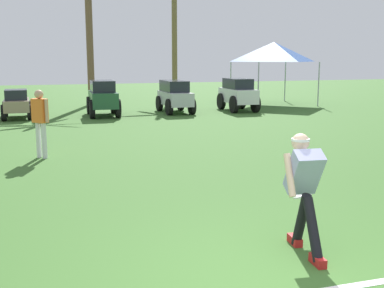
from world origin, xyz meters
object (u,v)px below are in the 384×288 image
parked_car_slot_c (17,103)px  frisbee_in_flight (302,196)px  frisbee_thrower (304,186)px  parked_car_slot_f (238,94)px  palm_tree_far_left (89,23)px  parked_car_slot_d (103,97)px  palm_tree_left_of_centre (174,20)px  event_tent (274,52)px  teammate_near_sideline (40,117)px  parked_car_slot_e (175,95)px

parked_car_slot_c → frisbee_in_flight: bearing=-75.5°
frisbee_thrower → parked_car_slot_f: size_ratio=0.58×
parked_car_slot_f → palm_tree_far_left: bearing=138.6°
parked_car_slot_d → palm_tree_left_of_centre: 9.88m
event_tent → frisbee_in_flight: bearing=-116.9°
teammate_near_sideline → parked_car_slot_e: 9.82m
parked_car_slot_e → teammate_near_sideline: bearing=-124.8°
frisbee_in_flight → parked_car_slot_e: parked_car_slot_e is taller
parked_car_slot_f → palm_tree_far_left: (-5.67, 5.00, 3.20)m
frisbee_in_flight → parked_car_slot_d: parked_car_slot_d is taller
parked_car_slot_f → palm_tree_left_of_centre: size_ratio=0.32×
palm_tree_left_of_centre → parked_car_slot_e: bearing=-106.7°
teammate_near_sideline → parked_car_slot_f: bearing=43.0°
frisbee_thrower → teammate_near_sideline: size_ratio=0.89×
parked_car_slot_f → palm_tree_far_left: 8.21m
frisbee_thrower → parked_car_slot_c: bearing=103.1°
parked_car_slot_c → palm_tree_far_left: 6.76m
parked_car_slot_c → event_tent: (11.91, 1.87, 2.00)m
frisbee_in_flight → parked_car_slot_c: (-3.69, 14.32, 0.03)m
frisbee_thrower → event_tent: size_ratio=0.42×
teammate_near_sideline → palm_tree_far_left: 13.49m
frisbee_thrower → parked_car_slot_e: size_ratio=0.57×
parked_car_slot_f → frisbee_in_flight: bearing=-111.0°
frisbee_in_flight → event_tent: size_ratio=0.10×
parked_car_slot_e → parked_car_slot_f: (2.81, -0.20, 0.02)m
frisbee_in_flight → parked_car_slot_c: 14.79m
parked_car_slot_f → event_tent: 3.97m
parked_car_slot_e → frisbee_in_flight: bearing=-100.3°
frisbee_in_flight → palm_tree_far_left: bearing=90.8°
frisbee_thrower → event_tent: event_tent is taller
parked_car_slot_d → parked_car_slot_f: size_ratio=1.01×
parked_car_slot_d → teammate_near_sideline: bearing=-108.1°
frisbee_thrower → palm_tree_far_left: palm_tree_far_left is taller
parked_car_slot_e → frisbee_thrower: bearing=-100.9°
teammate_near_sideline → parked_car_slot_c: (-0.68, 8.10, -0.38)m
parked_car_slot_e → event_tent: (5.63, 1.91, 1.85)m
parked_car_slot_c → parked_car_slot_d: (3.23, -0.27, 0.18)m
parked_car_slot_e → event_tent: 6.23m
palm_tree_left_of_centre → event_tent: bearing=-57.5°
parked_car_slot_e → parked_car_slot_d: bearing=-175.8°
frisbee_thrower → parked_car_slot_d: (-0.20, 14.49, -0.04)m
parked_car_slot_d → parked_car_slot_f: (5.86, 0.02, 0.00)m
teammate_near_sideline → event_tent: (11.24, 9.97, 1.63)m
frisbee_in_flight → teammate_near_sideline: size_ratio=0.22×
frisbee_thrower → event_tent: 18.74m
parked_car_slot_c → palm_tree_far_left: (3.42, 4.76, 3.38)m
event_tent → parked_car_slot_c: bearing=-171.1°
palm_tree_left_of_centre → parked_car_slot_f: bearing=-85.3°
parked_car_slot_d → palm_tree_far_left: 5.96m
frisbee_in_flight → parked_car_slot_c: parked_car_slot_c is taller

